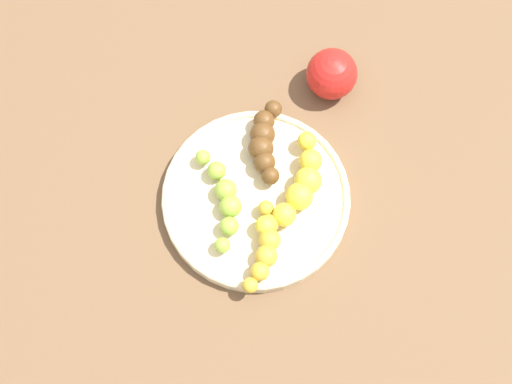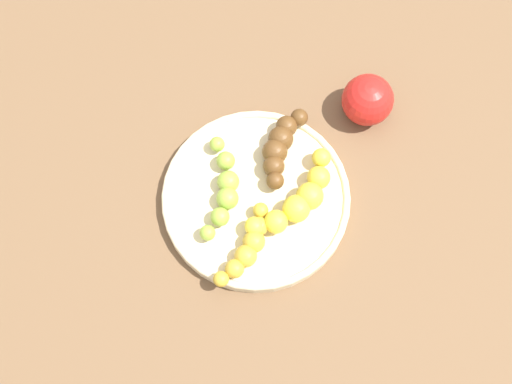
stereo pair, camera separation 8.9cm
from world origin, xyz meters
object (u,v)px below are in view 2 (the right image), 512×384
object	(u,v)px
banana_yellow	(298,200)
banana_green	(224,188)
banana_overripe	(281,146)
fruit_bowl	(256,198)
banana_spotted	(247,247)
apple_red	(368,100)

from	to	relation	value
banana_yellow	banana_green	bearing A→B (deg)	-147.04
banana_yellow	banana_overripe	xyz separation A→B (m)	(0.06, 0.05, -0.00)
fruit_bowl	banana_overripe	world-z (taller)	banana_overripe
fruit_bowl	banana_yellow	bearing A→B (deg)	-77.82
fruit_bowl	banana_spotted	xyz separation A→B (m)	(-0.07, -0.02, 0.02)
banana_spotted	apple_red	size ratio (longest dim) A/B	1.72
banana_green	banana_yellow	world-z (taller)	banana_yellow
banana_spotted	banana_yellow	size ratio (longest dim) A/B	0.83
banana_green	apple_red	world-z (taller)	apple_red
banana_yellow	banana_overripe	world-z (taller)	banana_yellow
banana_green	banana_spotted	xyz separation A→B (m)	(-0.06, -0.06, -0.00)
banana_green	banana_yellow	xyz separation A→B (m)	(0.02, -0.10, 0.00)
apple_red	banana_spotted	bearing A→B (deg)	165.26
banana_spotted	apple_red	xyz separation A→B (m)	(0.26, -0.07, 0.00)
fruit_bowl	banana_overripe	size ratio (longest dim) A/B	2.08
fruit_bowl	banana_overripe	bearing A→B (deg)	-3.46
banana_yellow	banana_overripe	size ratio (longest dim) A/B	1.22
banana_spotted	apple_red	world-z (taller)	apple_red
banana_spotted	banana_overripe	world-z (taller)	banana_overripe
banana_spotted	banana_overripe	xyz separation A→B (m)	(0.15, 0.01, 0.00)
banana_spotted	banana_green	bearing A→B (deg)	140.23
fruit_bowl	banana_green	xyz separation A→B (m)	(-0.01, 0.04, 0.02)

